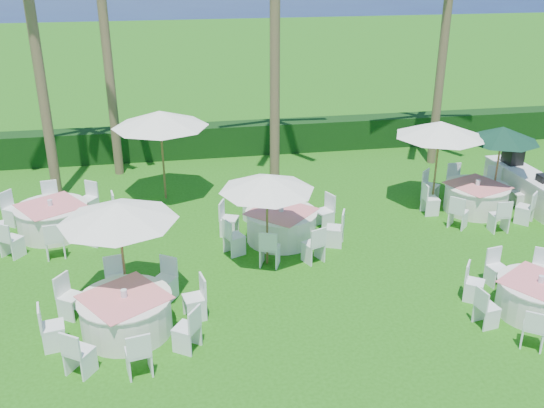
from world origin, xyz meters
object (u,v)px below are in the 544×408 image
Objects in this scene: banquet_table_a at (126,313)px; banquet_table_f at (476,197)px; banquet_table_d at (53,219)px; banquet_table_e at (281,225)px; umbrella_b at (267,182)px; buffet_table at (532,190)px; umbrella_a at (118,212)px; umbrella_d at (440,129)px; umbrella_green at (502,134)px; banquet_table_c at (538,297)px; umbrella_c at (160,119)px.

banquet_table_f is at bearing 24.05° from banquet_table_a.
banquet_table_d reaches higher than banquet_table_e.
buffet_table is at bearing 14.08° from umbrella_b.
umbrella_a is 12.96m from buffet_table.
banquet_table_d is 6.62m from umbrella_b.
banquet_table_f is (12.65, -0.65, -0.01)m from banquet_table_d.
banquet_table_d is 11.71m from umbrella_d.
buffet_table is (12.35, 3.54, -1.77)m from umbrella_a.
umbrella_d is (5.20, 1.56, 2.05)m from banquet_table_e.
umbrella_green is (1.86, -0.37, -0.15)m from umbrella_d.
banquet_table_c is at bearing -120.69° from buffet_table.
banquet_table_e is 0.99× the size of banquet_table_f.
umbrella_green reaches higher than buffet_table.
banquet_table_a is 1.09× the size of banquet_table_c.
banquet_table_a is 1.25× the size of umbrella_d.
buffet_table is (14.55, -0.62, 0.08)m from banquet_table_d.
umbrella_a is (-9.03, 2.05, 1.90)m from banquet_table_c.
umbrella_d is 1.06× the size of umbrella_green.
umbrella_d is at bearing 149.81° from banquet_table_f.
umbrella_a is at bearing 167.24° from banquet_table_c.
banquet_table_f reaches higher than banquet_table_c.
banquet_table_d is 14.56m from buffet_table.
banquet_table_f is at bearing -179.12° from buffet_table.
banquet_table_e is 5.31m from umbrella_c.
umbrella_c is (-9.45, 2.77, 2.21)m from banquet_table_f.
banquet_table_c is at bearing -110.22° from umbrella_green.
buffet_table is (8.84, 2.22, -1.71)m from umbrella_b.
umbrella_a reaches higher than buffet_table.
umbrella_b is 0.96× the size of umbrella_green.
banquet_table_a is at bearing -87.67° from umbrella_a.
umbrella_c reaches higher than banquet_table_a.
umbrella_b is 8.06m from umbrella_green.
umbrella_b reaches higher than banquet_table_f.
banquet_table_d is 1.42× the size of umbrella_b.
banquet_table_e is 1.12× the size of umbrella_c.
banquet_table_c is 1.22× the size of umbrella_green.
umbrella_b is 6.48m from umbrella_d.
umbrella_a reaches higher than banquet_table_c.
banquet_table_d is at bearing 178.42° from umbrella_green.
umbrella_a is at bearing -147.73° from banquet_table_e.
banquet_table_c is at bearing -5.83° from banquet_table_a.
umbrella_b is at bearing 35.33° from banquet_table_a.
banquet_table_a is 1.39× the size of umbrella_b.
buffet_table reaches higher than banquet_table_c.
banquet_table_c is at bearing -12.76° from umbrella_a.
banquet_table_c is 6.76m from banquet_table_e.
umbrella_c reaches higher than umbrella_d.
banquet_table_a is at bearing -155.95° from banquet_table_f.
buffet_table is at bearing 20.79° from banquet_table_a.
umbrella_green reaches higher than banquet_table_e.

